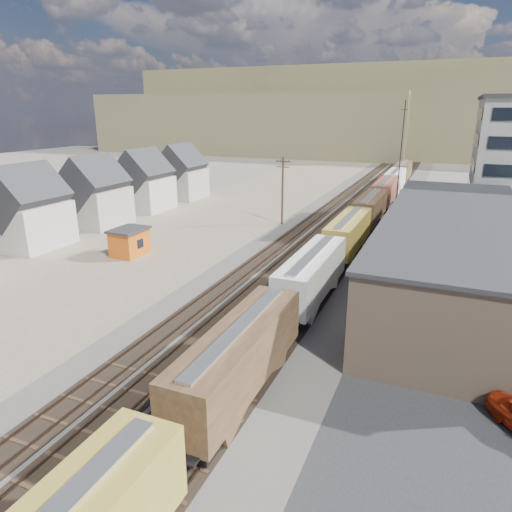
% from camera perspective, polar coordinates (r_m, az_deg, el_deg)
% --- Properties ---
extents(ground, '(300.00, 300.00, 0.00)m').
position_cam_1_polar(ground, '(30.34, -8.95, -15.59)').
color(ground, '#6B6356').
rests_on(ground, ground).
extents(ballast_bed, '(18.00, 200.00, 0.06)m').
position_cam_1_polar(ballast_bed, '(74.45, 11.55, 4.66)').
color(ballast_bed, '#4C4742').
rests_on(ballast_bed, ground).
extents(dirt_yard, '(24.00, 180.00, 0.03)m').
position_cam_1_polar(dirt_yard, '(71.93, -5.96, 4.46)').
color(dirt_yard, '#73654F').
rests_on(dirt_yard, ground).
extents(rail_tracks, '(11.40, 200.00, 0.24)m').
position_cam_1_polar(rail_tracks, '(74.54, 11.14, 4.77)').
color(rail_tracks, black).
rests_on(rail_tracks, ground).
extents(freight_train, '(3.00, 119.74, 4.46)m').
position_cam_1_polar(freight_train, '(61.86, 12.92, 4.53)').
color(freight_train, black).
rests_on(freight_train, ground).
extents(warehouse, '(12.40, 40.40, 7.25)m').
position_cam_1_polar(warehouse, '(48.04, 23.26, 0.74)').
color(warehouse, '#A08164').
rests_on(warehouse, ground).
extents(utility_pole_north, '(2.20, 0.32, 10.00)m').
position_cam_1_polar(utility_pole_north, '(68.03, 3.34, 8.29)').
color(utility_pole_north, '#382619').
rests_on(utility_pole_north, ground).
extents(radio_mast, '(1.20, 0.16, 18.00)m').
position_cam_1_polar(radio_mast, '(81.96, 17.61, 11.84)').
color(radio_mast, black).
rests_on(radio_mast, ground).
extents(townhouse_row, '(8.15, 68.16, 10.47)m').
position_cam_1_polar(townhouse_row, '(67.68, -22.89, 6.04)').
color(townhouse_row, '#B7B2A8').
rests_on(townhouse_row, ground).
extents(hills_north, '(265.00, 80.00, 32.00)m').
position_cam_1_polar(hills_north, '(189.67, 19.49, 16.18)').
color(hills_north, brown).
rests_on(hills_north, ground).
extents(maintenance_shed, '(3.49, 4.49, 3.26)m').
position_cam_1_polar(maintenance_shed, '(55.99, -15.53, 1.74)').
color(maintenance_shed, '#CD5A13').
rests_on(maintenance_shed, ground).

